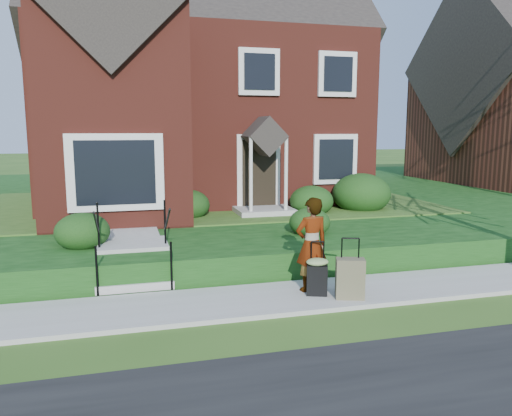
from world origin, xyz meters
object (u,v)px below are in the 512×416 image
object	(u,v)px
woman	(312,244)
suitcase_olive	(350,278)
front_steps	(134,258)
suitcase_black	(317,274)

from	to	relation	value
woman	suitcase_olive	distance (m)	0.91
front_steps	suitcase_olive	xyz separation A→B (m)	(3.61, -2.26, -0.04)
suitcase_olive	front_steps	bearing A→B (deg)	166.40
front_steps	woman	world-z (taller)	woman
suitcase_black	suitcase_olive	bearing A→B (deg)	-10.95
front_steps	woman	size ratio (longest dim) A/B	1.17
woman	suitcase_olive	world-z (taller)	woman
front_steps	suitcase_olive	bearing A→B (deg)	-32.09
woman	suitcase_black	world-z (taller)	woman
woman	suitcase_black	bearing A→B (deg)	84.52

